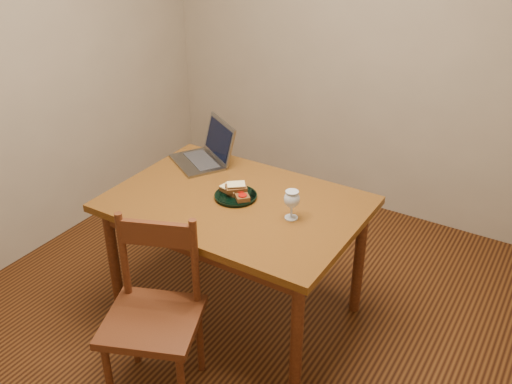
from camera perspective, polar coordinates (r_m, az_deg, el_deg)
The scene contains 11 objects.
floor at distance 3.35m, azimuth -0.96°, elevation -12.71°, with size 3.20×3.20×0.02m, color black.
back_wall at distance 4.06m, azimuth 11.62°, elevation 15.33°, with size 3.20×0.02×2.60m, color gray.
left_wall at distance 3.75m, azimuth -22.93°, elevation 12.58°, with size 0.02×3.20×2.60m, color gray.
table at distance 3.02m, azimuth -1.99°, elevation -2.29°, with size 1.30×0.90×0.74m.
chair at distance 2.70m, azimuth -10.28°, elevation -11.35°, with size 0.55×0.54×0.46m.
plate at distance 3.00m, azimuth -2.04°, elevation -0.42°, with size 0.23×0.23×0.02m, color black.
sandwich_cheese at distance 3.01m, azimuth -2.54°, elevation 0.30°, with size 0.11×0.07×0.04m, color #381E0C, non-canonical shape.
sandwich_tomato at distance 2.95m, azimuth -1.47°, elevation -0.27°, with size 0.11×0.07×0.04m, color #381E0C, non-canonical shape.
sandwich_top at distance 2.97m, azimuth -2.00°, elevation 0.49°, with size 0.11×0.06×0.03m, color #381E0C, non-canonical shape.
milk_glass at distance 2.79m, azimuth 3.58°, elevation -1.27°, with size 0.08×0.08×0.15m, color white, non-canonical shape.
laptop at distance 3.38m, azimuth -4.88°, elevation 4.08°, with size 0.44×0.43×0.24m.
Camera 1 is at (1.36, -2.10, 2.22)m, focal length 40.00 mm.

